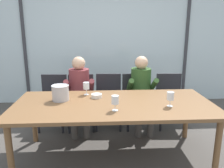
% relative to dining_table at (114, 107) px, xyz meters
% --- Properties ---
extents(ground, '(14.00, 14.00, 0.00)m').
position_rel_dining_table_xyz_m(ground, '(0.00, 1.00, -0.67)').
color(ground, '#4C4742').
extents(window_glass_panel, '(7.64, 0.03, 2.60)m').
position_rel_dining_table_xyz_m(window_glass_panel, '(0.00, 2.28, 0.63)').
color(window_glass_panel, silver).
rests_on(window_glass_panel, ground).
extents(window_mullion_left, '(0.06, 0.06, 2.60)m').
position_rel_dining_table_xyz_m(window_mullion_left, '(-1.72, 2.26, 0.63)').
color(window_mullion_left, '#38383D').
rests_on(window_mullion_left, ground).
extents(window_mullion_right, '(0.06, 0.06, 2.60)m').
position_rel_dining_table_xyz_m(window_mullion_right, '(1.72, 2.26, 0.63)').
color(window_mullion_right, '#38383D').
rests_on(window_mullion_right, ground).
extents(hillside_vineyard, '(13.64, 2.40, 2.17)m').
position_rel_dining_table_xyz_m(hillside_vineyard, '(0.00, 6.64, 0.41)').
color(hillside_vineyard, '#477A38').
rests_on(hillside_vineyard, ground).
extents(dining_table, '(2.44, 1.13, 0.73)m').
position_rel_dining_table_xyz_m(dining_table, '(0.00, 0.00, 0.00)').
color(dining_table, brown).
rests_on(dining_table, ground).
extents(chair_near_curtain, '(0.47, 0.47, 0.87)m').
position_rel_dining_table_xyz_m(chair_near_curtain, '(-0.93, 1.00, -0.17)').
color(chair_near_curtain, '#232328').
rests_on(chair_near_curtain, ground).
extents(chair_left_of_center, '(0.46, 0.46, 0.87)m').
position_rel_dining_table_xyz_m(chair_left_of_center, '(-0.48, 0.98, -0.17)').
color(chair_left_of_center, '#232328').
rests_on(chair_left_of_center, ground).
extents(chair_center, '(0.46, 0.46, 0.87)m').
position_rel_dining_table_xyz_m(chair_center, '(-0.02, 1.00, -0.17)').
color(chair_center, '#232328').
rests_on(chair_center, ground).
extents(chair_right_of_center, '(0.48, 0.48, 0.87)m').
position_rel_dining_table_xyz_m(chair_right_of_center, '(0.44, 1.00, -0.17)').
color(chair_right_of_center, '#232328').
rests_on(chair_right_of_center, ground).
extents(chair_near_window_right, '(0.46, 0.46, 0.87)m').
position_rel_dining_table_xyz_m(chair_near_window_right, '(1.00, 0.96, -0.17)').
color(chair_near_window_right, '#232328').
rests_on(chair_near_window_right, ground).
extents(person_maroon_top, '(0.48, 0.63, 1.18)m').
position_rel_dining_table_xyz_m(person_maroon_top, '(-0.49, 0.84, 0.00)').
color(person_maroon_top, brown).
rests_on(person_maroon_top, ground).
extents(person_olive_shirt, '(0.46, 0.61, 1.18)m').
position_rel_dining_table_xyz_m(person_olive_shirt, '(0.50, 0.84, 0.00)').
color(person_olive_shirt, '#2D5123').
rests_on(person_olive_shirt, ground).
extents(ice_bucket_primary, '(0.22, 0.22, 0.20)m').
position_rel_dining_table_xyz_m(ice_bucket_primary, '(-0.67, 0.14, 0.16)').
color(ice_bucket_primary, '#B7B7BC').
rests_on(ice_bucket_primary, dining_table).
extents(tasting_bowl, '(0.14, 0.14, 0.05)m').
position_rel_dining_table_xyz_m(tasting_bowl, '(-0.21, 0.22, 0.08)').
color(tasting_bowl, silver).
rests_on(tasting_bowl, dining_table).
extents(wine_glass_by_left_taster, '(0.08, 0.08, 0.17)m').
position_rel_dining_table_xyz_m(wine_glass_by_left_taster, '(-0.00, -0.26, 0.18)').
color(wine_glass_by_left_taster, silver).
rests_on(wine_glass_by_left_taster, dining_table).
extents(wine_glass_near_bucket, '(0.08, 0.08, 0.17)m').
position_rel_dining_table_xyz_m(wine_glass_near_bucket, '(-0.35, 0.37, 0.18)').
color(wine_glass_near_bucket, silver).
rests_on(wine_glass_near_bucket, dining_table).
extents(wine_glass_center_pour, '(0.08, 0.08, 0.17)m').
position_rel_dining_table_xyz_m(wine_glass_center_pour, '(0.65, -0.16, 0.18)').
color(wine_glass_center_pour, silver).
rests_on(wine_glass_center_pour, dining_table).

